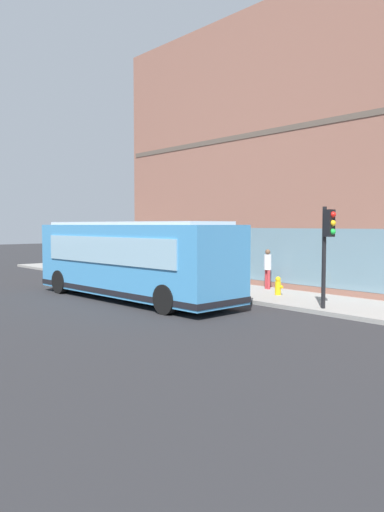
% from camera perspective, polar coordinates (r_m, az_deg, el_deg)
% --- Properties ---
extents(ground, '(120.00, 120.00, 0.00)m').
position_cam_1_polar(ground, '(18.65, -3.60, -5.54)').
color(ground, '#262628').
extents(sidewalk_curb, '(3.58, 40.00, 0.15)m').
position_cam_1_polar(sidewalk_curb, '(21.56, 5.72, -4.10)').
color(sidewalk_curb, gray).
rests_on(sidewalk_curb, ground).
extents(building_corner, '(6.39, 21.28, 12.88)m').
position_cam_1_polar(building_corner, '(25.45, 13.64, 11.34)').
color(building_corner, '#8C5B4C').
rests_on(building_corner, ground).
extents(city_bus_nearside, '(2.94, 10.13, 3.07)m').
position_cam_1_polar(city_bus_nearside, '(19.78, -6.91, -0.50)').
color(city_bus_nearside, '#3F8CC6').
rests_on(city_bus_nearside, ground).
extents(traffic_light_near_corner, '(0.32, 0.49, 3.41)m').
position_cam_1_polar(traffic_light_near_corner, '(17.16, 15.20, 2.03)').
color(traffic_light_near_corner, black).
rests_on(traffic_light_near_corner, sidewalk_curb).
extents(fire_hydrant, '(0.35, 0.35, 0.74)m').
position_cam_1_polar(fire_hydrant, '(20.30, 9.78, -3.38)').
color(fire_hydrant, yellow).
rests_on(fire_hydrant, sidewalk_curb).
extents(pedestrian_by_light_pole, '(0.32, 0.32, 1.74)m').
position_cam_1_polar(pedestrian_by_light_pole, '(22.02, 8.62, -1.14)').
color(pedestrian_by_light_pole, '#B23338').
rests_on(pedestrian_by_light_pole, sidewalk_curb).
extents(pedestrian_near_hydrant, '(0.32, 0.32, 1.56)m').
position_cam_1_polar(pedestrian_near_hydrant, '(24.38, -3.11, -0.92)').
color(pedestrian_near_hydrant, silver).
rests_on(pedestrian_near_hydrant, sidewalk_curb).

